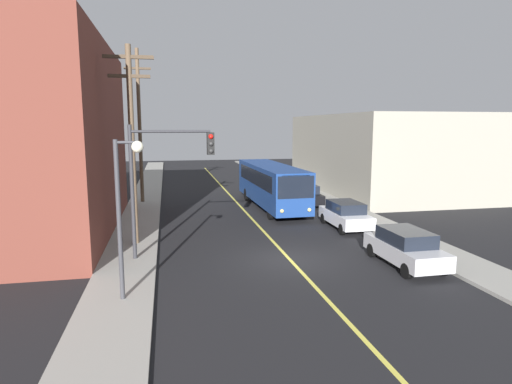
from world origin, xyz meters
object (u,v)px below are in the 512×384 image
at_px(city_bus, 271,183).
at_px(utility_pole_near, 132,137).
at_px(traffic_signal_left_corner, 167,166).
at_px(parked_car_white, 345,214).
at_px(parked_car_black, 305,194).
at_px(utility_pole_mid, 139,120).
at_px(parked_car_silver, 405,247).
at_px(fire_hydrant, 359,211).
at_px(street_lamp_left, 125,196).

height_order(city_bus, utility_pole_near, utility_pole_near).
height_order(utility_pole_near, traffic_signal_left_corner, utility_pole_near).
height_order(parked_car_white, parked_car_black, same).
bearing_deg(parked_car_black, utility_pole_mid, 164.66).
bearing_deg(utility_pole_near, parked_car_white, 6.86).
relative_size(parked_car_silver, parked_car_white, 1.00).
bearing_deg(parked_car_white, utility_pole_near, -173.14).
bearing_deg(fire_hydrant, parked_car_white, -130.78).
xyz_separation_m(city_bus, parked_car_black, (2.77, 0.31, -0.98)).
bearing_deg(parked_car_silver, street_lamp_left, -171.70).
bearing_deg(street_lamp_left, parked_car_white, 36.84).
bearing_deg(parked_car_black, parked_car_white, -89.95).
relative_size(parked_car_white, parked_car_black, 1.00).
height_order(street_lamp_left, fire_hydrant, street_lamp_left).
distance_m(parked_car_silver, traffic_signal_left_corner, 11.10).
xyz_separation_m(city_bus, parked_car_silver, (2.50, -14.69, -0.98)).
bearing_deg(street_lamp_left, utility_pole_mid, 91.65).
distance_m(parked_car_silver, parked_car_black, 15.00).
xyz_separation_m(utility_pole_mid, fire_hydrant, (14.25, -9.06, -5.99)).
xyz_separation_m(parked_car_black, fire_hydrant, (1.88, -5.67, -0.26)).
bearing_deg(city_bus, parked_car_white, -69.73).
bearing_deg(traffic_signal_left_corner, parked_car_black, 49.13).
height_order(parked_car_silver, street_lamp_left, street_lamp_left).
height_order(parked_car_white, street_lamp_left, street_lamp_left).
relative_size(parked_car_white, street_lamp_left, 0.80).
relative_size(traffic_signal_left_corner, fire_hydrant, 7.14).
distance_m(city_bus, parked_car_black, 2.96).
relative_size(parked_car_silver, fire_hydrant, 5.25).
xyz_separation_m(city_bus, parked_car_white, (2.78, -7.52, -0.98)).
xyz_separation_m(city_bus, street_lamp_left, (-9.03, -16.37, 1.92)).
relative_size(parked_car_white, utility_pole_mid, 0.37).
bearing_deg(fire_hydrant, city_bus, 130.97).
height_order(city_bus, utility_pole_mid, utility_pole_mid).
xyz_separation_m(parked_car_white, utility_pole_near, (-12.06, -1.45, 4.72)).
height_order(city_bus, street_lamp_left, street_lamp_left).
relative_size(utility_pole_mid, fire_hydrant, 14.02).
distance_m(parked_car_black, street_lamp_left, 20.64).
relative_size(parked_car_black, utility_pole_mid, 0.38).
bearing_deg(utility_pole_mid, traffic_signal_left_corner, -82.62).
xyz_separation_m(parked_car_white, street_lamp_left, (-11.81, -8.85, 2.90)).
bearing_deg(traffic_signal_left_corner, utility_pole_mid, 97.38).
bearing_deg(parked_car_silver, parked_car_black, 88.96).
height_order(utility_pole_near, utility_pole_mid, utility_pole_mid).
distance_m(city_bus, utility_pole_near, 13.44).
xyz_separation_m(utility_pole_near, traffic_signal_left_corner, (1.67, -2.71, -1.26)).
relative_size(city_bus, fire_hydrant, 14.53).
relative_size(utility_pole_near, street_lamp_left, 1.79).
height_order(city_bus, fire_hydrant, city_bus).
height_order(parked_car_silver, utility_pole_near, utility_pole_near).
bearing_deg(fire_hydrant, parked_car_black, 108.33).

